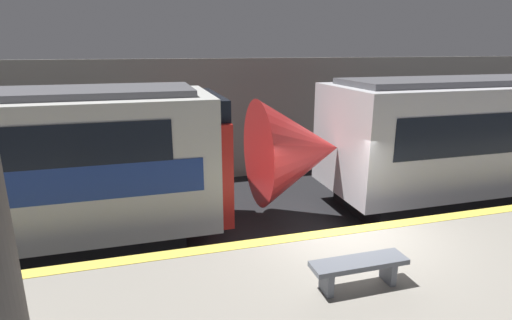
# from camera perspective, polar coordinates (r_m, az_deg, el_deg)

# --- Properties ---
(ground_plane) EXTENTS (120.00, 120.00, 0.00)m
(ground_plane) POSITION_cam_1_polar(r_m,az_deg,el_deg) (8.88, 12.08, -15.25)
(ground_plane) COLOR black
(platform) EXTENTS (40.00, 3.59, 1.01)m
(platform) POSITION_cam_1_polar(r_m,az_deg,el_deg) (7.35, 19.15, -18.42)
(platform) COLOR gray
(platform) RESTS_ON ground
(station_rear_barrier) EXTENTS (50.00, 0.15, 4.18)m
(station_rear_barrier) POSITION_cam_1_polar(r_m,az_deg,el_deg) (14.25, -0.44, 5.93)
(station_rear_barrier) COLOR #9E998E
(station_rear_barrier) RESTS_ON ground
(platform_bench) EXTENTS (1.50, 0.40, 0.45)m
(platform_bench) POSITION_cam_1_polar(r_m,az_deg,el_deg) (6.41, 14.47, -14.58)
(platform_bench) COLOR slate
(platform_bench) RESTS_ON platform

